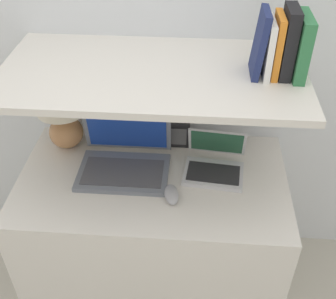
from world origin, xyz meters
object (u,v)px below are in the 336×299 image
table_lamp (62,109)px  laptop_large (125,158)px  computer_mouse (171,194)px  book_white (268,48)px  book_navy (260,43)px  laptop_small (214,164)px  book_black (288,43)px  book_green (301,46)px  book_orange (277,46)px  router_box (175,132)px

table_lamp → laptop_large: size_ratio=0.87×
computer_mouse → book_white: size_ratio=0.59×
book_navy → laptop_large: bearing=-178.2°
laptop_small → book_black: size_ratio=1.11×
book_green → book_orange: (-0.08, 0.00, -0.00)m
table_lamp → book_white: bearing=-8.5°
book_orange → book_navy: size_ratio=0.94×
table_lamp → book_orange: 0.96m
table_lamp → laptop_small: bearing=-10.8°
book_green → book_orange: same height
laptop_small → computer_mouse: size_ratio=2.26×
laptop_small → book_navy: book_navy is taller
computer_mouse → book_black: 0.73m
laptop_large → book_white: 0.76m
laptop_small → computer_mouse: laptop_small is taller
book_black → book_white: size_ratio=1.21×
laptop_large → book_green: size_ratio=1.74×
laptop_small → book_green: size_ratio=1.23×
book_orange → book_navy: (-0.06, 0.00, 0.01)m
book_green → book_black: size_ratio=0.90×
book_black → book_green: bearing=0.0°
table_lamp → laptop_small: 0.72m
computer_mouse → book_orange: book_orange is taller
laptop_large → book_navy: size_ratio=1.64×
table_lamp → book_navy: (0.81, -0.12, 0.39)m
book_navy → computer_mouse: bearing=-146.8°
book_black → book_white: book_black is taller
computer_mouse → book_orange: bearing=28.6°
table_lamp → computer_mouse: 0.63m
book_green → laptop_large: bearing=-178.6°
book_white → book_navy: (-0.03, 0.00, 0.02)m
table_lamp → book_orange: bearing=-8.2°
table_lamp → book_white: (0.84, -0.12, 0.38)m
book_orange → book_navy: book_navy is taller
laptop_large → book_navy: (0.51, 0.02, 0.54)m
computer_mouse → router_box: size_ratio=0.90×
laptop_large → book_black: 0.82m
table_lamp → book_black: size_ratio=1.36×
laptop_small → book_white: (0.15, 0.01, 0.54)m
laptop_small → book_green: bearing=1.3°
book_green → book_navy: 0.14m
book_green → book_black: bearing=180.0°
router_box → book_green: bearing=-21.8°
laptop_large → router_box: bearing=42.9°
book_black → book_orange: book_black is taller
laptop_large → book_green: book_green is taller
router_box → table_lamp: bearing=-173.9°
laptop_small → book_black: (0.22, 0.01, 0.56)m
table_lamp → router_box: (0.50, 0.05, -0.14)m
book_black → book_white: (-0.07, 0.00, -0.02)m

